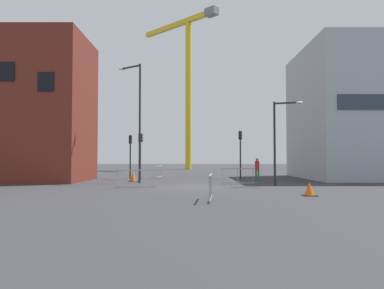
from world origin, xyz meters
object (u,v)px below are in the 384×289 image
at_px(streetlamp_short, 278,134).
at_px(pedestrian_walking, 256,167).
at_px(traffic_light_verge, 239,147).
at_px(construction_crane, 186,70).
at_px(traffic_light_median, 129,149).
at_px(traffic_cone_striped, 132,177).
at_px(streetlamp_tall, 136,113).
at_px(traffic_light_far, 139,148).
at_px(traffic_cone_on_verge, 308,189).

relative_size(streetlamp_short, pedestrian_walking, 3.08).
distance_m(traffic_light_verge, pedestrian_walking, 2.69).
bearing_deg(pedestrian_walking, construction_crane, 102.34).
bearing_deg(traffic_light_median, streetlamp_short, -35.89).
relative_size(streetlamp_short, traffic_light_median, 1.45).
relative_size(traffic_light_verge, traffic_cone_striped, 5.72).
height_order(streetlamp_tall, traffic_light_far, streetlamp_tall).
xyz_separation_m(construction_crane, traffic_light_far, (-3.39, -25.95, -12.68)).
height_order(construction_crane, pedestrian_walking, construction_crane).
relative_size(streetlamp_tall, streetlamp_short, 1.57).
height_order(traffic_light_median, traffic_cone_on_verge, traffic_light_median).
height_order(pedestrian_walking, traffic_cone_on_verge, pedestrian_walking).
distance_m(construction_crane, streetlamp_tall, 31.47).
xyz_separation_m(traffic_light_median, traffic_cone_on_verge, (10.72, -13.83, -2.19)).
relative_size(construction_crane, streetlamp_short, 4.37).
height_order(streetlamp_tall, pedestrian_walking, streetlamp_tall).
distance_m(construction_crane, traffic_light_verge, 28.19).
relative_size(pedestrian_walking, traffic_cone_on_verge, 2.71).
bearing_deg(construction_crane, pedestrian_walking, -77.66).
distance_m(construction_crane, traffic_cone_on_verge, 41.28).
bearing_deg(streetlamp_tall, traffic_light_far, 94.55).
relative_size(traffic_light_verge, traffic_light_median, 1.09).
xyz_separation_m(traffic_light_far, traffic_cone_striped, (-0.23, -2.02, -2.19)).
height_order(traffic_light_far, traffic_cone_on_verge, traffic_light_far).
relative_size(streetlamp_short, traffic_cone_striped, 7.65).
height_order(streetlamp_short, traffic_cone_striped, streetlamp_short).
height_order(traffic_light_verge, traffic_light_median, traffic_light_verge).
bearing_deg(streetlamp_tall, streetlamp_short, -14.27).
bearing_deg(traffic_light_far, traffic_cone_on_verge, -51.43).
relative_size(traffic_light_far, pedestrian_walking, 2.14).
xyz_separation_m(traffic_light_median, pedestrian_walking, (10.33, -2.47, -1.47)).
bearing_deg(construction_crane, traffic_light_verge, -79.14).
bearing_deg(traffic_cone_striped, traffic_light_verge, 20.58).
bearing_deg(pedestrian_walking, traffic_cone_striped, -171.97).
relative_size(pedestrian_walking, traffic_cone_striped, 2.49).
xyz_separation_m(construction_crane, traffic_cone_striped, (-3.62, -27.96, -14.86)).
relative_size(traffic_light_median, traffic_cone_striped, 5.26).
bearing_deg(streetlamp_short, streetlamp_tall, 165.73).
xyz_separation_m(traffic_light_median, traffic_light_far, (1.11, -1.79, 0.03)).
bearing_deg(traffic_cone_striped, construction_crane, 82.62).
bearing_deg(traffic_cone_striped, traffic_light_far, 83.39).
bearing_deg(traffic_light_verge, traffic_light_far, -172.08).
bearing_deg(traffic_cone_on_verge, streetlamp_short, 89.48).
xyz_separation_m(streetlamp_short, traffic_light_median, (-10.77, 7.80, -0.79)).
bearing_deg(construction_crane, streetlamp_short, -78.90).
xyz_separation_m(construction_crane, streetlamp_tall, (-3.10, -29.58, -10.30)).
distance_m(streetlamp_tall, traffic_light_far, 4.35).
bearing_deg(streetlamp_short, traffic_light_median, 144.11).
height_order(pedestrian_walking, traffic_cone_striped, pedestrian_walking).
xyz_separation_m(traffic_light_verge, traffic_cone_striped, (-8.39, -3.15, -2.35)).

